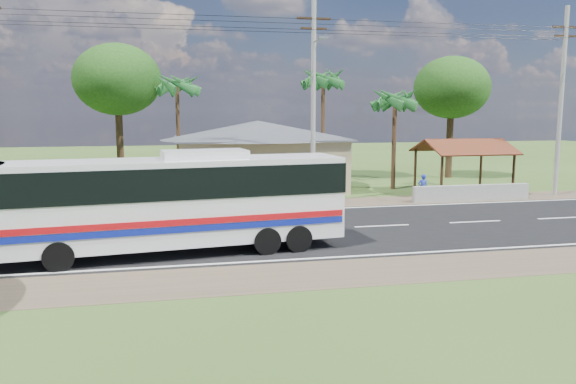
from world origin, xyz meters
The scene contains 14 objects.
ground centered at (0.00, 0.00, 0.00)m, with size 120.00×120.00×0.00m, color #314C1B.
road centered at (0.00, 0.00, 0.01)m, with size 120.00×16.00×0.03m.
house centered at (1.00, 13.00, 2.64)m, with size 12.40×10.00×5.00m.
waiting_shed centered at (13.00, 8.50, 2.73)m, with size 5.20×4.48×3.35m.
concrete_barrier centered at (12.00, 5.60, 0.45)m, with size 7.00×0.30×0.90m, color #9E9E99.
utility_poles centered at (2.67, 6.49, 5.77)m, with size 32.80×2.22×11.00m.
palm_near centered at (9.50, 11.00, 5.71)m, with size 2.80×2.80×6.70m.
palm_mid centered at (6.00, 15.50, 7.16)m, with size 2.80×2.80×8.20m.
palm_far centered at (-4.00, 16.00, 6.68)m, with size 2.80×2.80×7.70m.
tree_behind_house centered at (-8.00, 18.00, 7.12)m, with size 6.00×6.00×9.61m.
tree_behind_shed centered at (16.00, 16.00, 6.68)m, with size 5.60×5.60×9.02m.
coach_bus centered at (-4.31, -2.96, 2.10)m, with size 12.02×3.82×3.67m.
motorcycle centered at (1.21, 7.78, 0.48)m, with size 0.64×1.84×0.97m, color black.
person centered at (9.21, 5.96, 0.77)m, with size 0.56×0.37×1.54m, color #1C2D9C.
Camera 1 is at (-4.48, -22.86, 5.08)m, focal length 35.00 mm.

